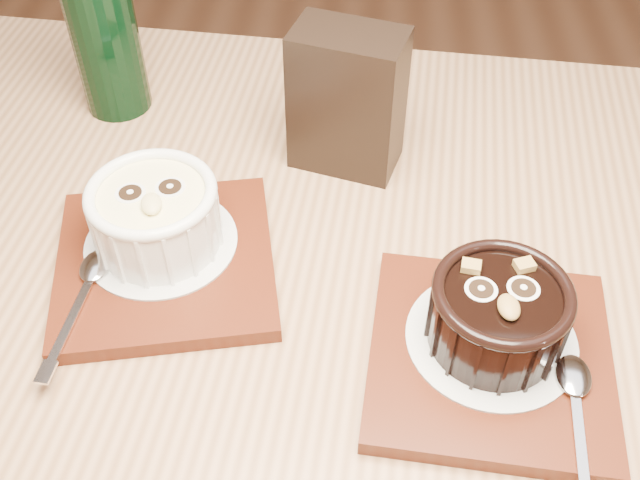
{
  "coord_description": "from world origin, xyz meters",
  "views": [
    {
      "loc": [
        -0.18,
        -0.59,
        1.23
      ],
      "look_at": [
        -0.2,
        -0.2,
        0.81
      ],
      "focal_mm": 42.0,
      "sensor_mm": 36.0,
      "label": 1
    }
  ],
  "objects_px": {
    "tray_left": "(166,263)",
    "ramekin_white": "(155,213)",
    "condiment_stand": "(347,100)",
    "ramekin_dark": "(498,312)",
    "table": "(305,368)",
    "tray_right": "(489,358)",
    "green_bottle": "(102,22)"
  },
  "relations": [
    {
      "from": "tray_left",
      "to": "ramekin_white",
      "type": "relative_size",
      "value": 1.68
    },
    {
      "from": "table",
      "to": "ramekin_dark",
      "type": "relative_size",
      "value": 12.36
    },
    {
      "from": "table",
      "to": "ramekin_dark",
      "type": "bearing_deg",
      "value": -14.49
    },
    {
      "from": "table",
      "to": "condiment_stand",
      "type": "relative_size",
      "value": 9.05
    },
    {
      "from": "tray_left",
      "to": "green_bottle",
      "type": "xyz_separation_m",
      "value": [
        -0.1,
        0.23,
        0.09
      ]
    },
    {
      "from": "table",
      "to": "tray_right",
      "type": "height_order",
      "value": "tray_right"
    },
    {
      "from": "table",
      "to": "ramekin_white",
      "type": "relative_size",
      "value": 11.81
    },
    {
      "from": "tray_right",
      "to": "condiment_stand",
      "type": "xyz_separation_m",
      "value": [
        -0.12,
        0.24,
        0.06
      ]
    },
    {
      "from": "ramekin_dark",
      "to": "condiment_stand",
      "type": "height_order",
      "value": "condiment_stand"
    },
    {
      "from": "condiment_stand",
      "to": "green_bottle",
      "type": "bearing_deg",
      "value": 162.45
    },
    {
      "from": "table",
      "to": "tray_left",
      "type": "xyz_separation_m",
      "value": [
        -0.12,
        0.03,
        0.1
      ]
    },
    {
      "from": "table",
      "to": "tray_right",
      "type": "bearing_deg",
      "value": -18.81
    },
    {
      "from": "table",
      "to": "tray_right",
      "type": "distance_m",
      "value": 0.18
    },
    {
      "from": "ramekin_dark",
      "to": "tray_right",
      "type": "bearing_deg",
      "value": -100.2
    },
    {
      "from": "tray_left",
      "to": "condiment_stand",
      "type": "relative_size",
      "value": 1.29
    },
    {
      "from": "condiment_stand",
      "to": "table",
      "type": "bearing_deg",
      "value": -98.29
    },
    {
      "from": "ramekin_white",
      "to": "green_bottle",
      "type": "height_order",
      "value": "green_bottle"
    },
    {
      "from": "ramekin_dark",
      "to": "condiment_stand",
      "type": "bearing_deg",
      "value": 112.8
    },
    {
      "from": "ramekin_white",
      "to": "table",
      "type": "bearing_deg",
      "value": -37.09
    },
    {
      "from": "tray_left",
      "to": "ramekin_white",
      "type": "distance_m",
      "value": 0.05
    },
    {
      "from": "ramekin_white",
      "to": "condiment_stand",
      "type": "distance_m",
      "value": 0.21
    },
    {
      "from": "table",
      "to": "ramekin_dark",
      "type": "distance_m",
      "value": 0.21
    },
    {
      "from": "green_bottle",
      "to": "table",
      "type": "bearing_deg",
      "value": -50.54
    },
    {
      "from": "ramekin_dark",
      "to": "condiment_stand",
      "type": "distance_m",
      "value": 0.26
    },
    {
      "from": "tray_right",
      "to": "condiment_stand",
      "type": "relative_size",
      "value": 1.29
    },
    {
      "from": "ramekin_white",
      "to": "tray_right",
      "type": "bearing_deg",
      "value": -35.97
    },
    {
      "from": "ramekin_white",
      "to": "green_bottle",
      "type": "xyz_separation_m",
      "value": [
        -0.09,
        0.22,
        0.05
      ]
    },
    {
      "from": "ramekin_white",
      "to": "green_bottle",
      "type": "relative_size",
      "value": 0.43
    },
    {
      "from": "ramekin_dark",
      "to": "condiment_stand",
      "type": "relative_size",
      "value": 0.73
    },
    {
      "from": "table",
      "to": "ramekin_white",
      "type": "height_order",
      "value": "ramekin_white"
    },
    {
      "from": "tray_right",
      "to": "ramekin_dark",
      "type": "distance_m",
      "value": 0.04
    },
    {
      "from": "ramekin_white",
      "to": "ramekin_dark",
      "type": "relative_size",
      "value": 1.05
    }
  ]
}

